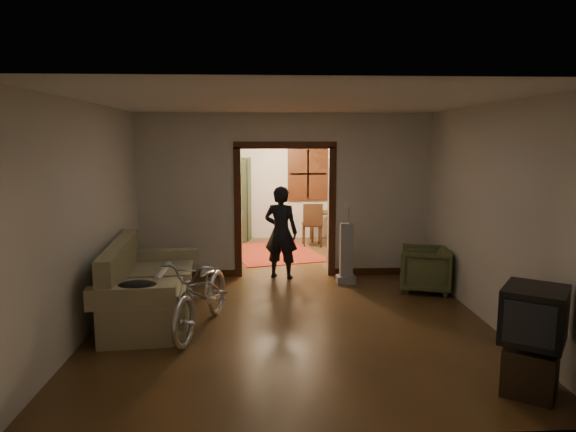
{
  "coord_description": "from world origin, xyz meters",
  "views": [
    {
      "loc": [
        -0.38,
        -8.01,
        2.34
      ],
      "look_at": [
        0.0,
        -0.3,
        1.2
      ],
      "focal_mm": 32.0,
      "sensor_mm": 36.0,
      "label": 1
    }
  ],
  "objects": [
    {
      "name": "crt_tv",
      "position": [
        2.1,
        -3.62,
        0.76
      ],
      "size": [
        0.77,
        0.78,
        0.51
      ],
      "primitive_type": "cube",
      "rotation": [
        0.0,
        0.0,
        0.94
      ],
      "color": "black",
      "rests_on": "tv_stand"
    },
    {
      "name": "tv_stand",
      "position": [
        2.1,
        -3.62,
        0.22
      ],
      "size": [
        0.65,
        0.66,
        0.44
      ],
      "primitive_type": "cube",
      "rotation": [
        0.0,
        0.0,
        0.94
      ],
      "color": "black",
      "rests_on": "floor"
    },
    {
      "name": "globe",
      "position": [
        -1.19,
        4.01,
        1.94
      ],
      "size": [
        0.3,
        0.3,
        0.3
      ],
      "primitive_type": "sphere",
      "color": "#1E5972",
      "rests_on": "locker"
    },
    {
      "name": "light_switch",
      "position": [
        1.05,
        0.68,
        1.25
      ],
      "size": [
        0.08,
        0.01,
        0.12
      ],
      "primitive_type": "cube",
      "color": "silver",
      "rests_on": "partition_wall"
    },
    {
      "name": "desk",
      "position": [
        1.17,
        3.8,
        0.34
      ],
      "size": [
        1.03,
        0.77,
        0.68
      ],
      "primitive_type": "cube",
      "rotation": [
        0.0,
        0.0,
        0.31
      ],
      "color": "black",
      "rests_on": "floor"
    },
    {
      "name": "locker",
      "position": [
        -1.19,
        4.01,
        0.97
      ],
      "size": [
        1.06,
        0.73,
        1.94
      ],
      "primitive_type": "cube",
      "rotation": [
        0.0,
        0.0,
        -0.21
      ],
      "color": "#2A3821",
      "rests_on": "floor"
    },
    {
      "name": "ceiling",
      "position": [
        0.0,
        0.0,
        2.8
      ],
      "size": [
        5.0,
        8.5,
        0.01
      ],
      "primitive_type": "cube",
      "color": "white",
      "rests_on": "floor"
    },
    {
      "name": "wall_back",
      "position": [
        0.0,
        4.25,
        1.4
      ],
      "size": [
        5.0,
        0.02,
        2.8
      ],
      "primitive_type": "cube",
      "color": "beige",
      "rests_on": "floor"
    },
    {
      "name": "sofa",
      "position": [
        -1.87,
        -1.33,
        0.51
      ],
      "size": [
        1.2,
        2.29,
        1.01
      ],
      "primitive_type": "cube",
      "rotation": [
        0.0,
        0.0,
        0.1
      ],
      "color": "#71704B",
      "rests_on": "floor"
    },
    {
      "name": "partition_wall",
      "position": [
        0.0,
        0.75,
        1.4
      ],
      "size": [
        5.0,
        0.14,
        2.8
      ],
      "primitive_type": "cube",
      "color": "beige",
      "rests_on": "floor"
    },
    {
      "name": "person",
      "position": [
        -0.08,
        0.57,
        0.79
      ],
      "size": [
        0.67,
        0.55,
        1.58
      ],
      "primitive_type": "imported",
      "rotation": [
        0.0,
        0.0,
        2.81
      ],
      "color": "black",
      "rests_on": "floor"
    },
    {
      "name": "bicycle",
      "position": [
        -1.14,
        -1.83,
        0.47
      ],
      "size": [
        1.01,
        1.89,
        0.94
      ],
      "primitive_type": "imported",
      "rotation": [
        0.0,
        0.0,
        -0.22
      ],
      "color": "silver",
      "rests_on": "floor"
    },
    {
      "name": "door_casing",
      "position": [
        0.0,
        0.75,
        1.1
      ],
      "size": [
        1.74,
        0.2,
        2.32
      ],
      "primitive_type": "cube",
      "color": "#3A1B0D",
      "rests_on": "floor"
    },
    {
      "name": "oriental_rug",
      "position": [
        -0.16,
        2.53,
        0.01
      ],
      "size": [
        2.19,
        2.56,
        0.02
      ],
      "primitive_type": "cube",
      "rotation": [
        0.0,
        0.0,
        0.27
      ],
      "color": "maroon",
      "rests_on": "floor"
    },
    {
      "name": "armchair",
      "position": [
        2.15,
        -0.31,
        0.35
      ],
      "size": [
        0.95,
        0.93,
        0.69
      ],
      "primitive_type": "imported",
      "rotation": [
        0.0,
        0.0,
        -1.87
      ],
      "color": "#4D5630",
      "rests_on": "floor"
    },
    {
      "name": "chandelier",
      "position": [
        0.0,
        2.5,
        2.35
      ],
      "size": [
        0.24,
        0.24,
        0.24
      ],
      "primitive_type": "sphere",
      "color": "#FFE0A5",
      "rests_on": "ceiling"
    },
    {
      "name": "wall_right",
      "position": [
        2.5,
        0.0,
        1.4
      ],
      "size": [
        0.02,
        8.5,
        2.8
      ],
      "primitive_type": "cube",
      "color": "beige",
      "rests_on": "floor"
    },
    {
      "name": "rolled_paper",
      "position": [
        -1.77,
        -1.03,
        0.53
      ],
      "size": [
        0.11,
        0.88,
        0.11
      ],
      "primitive_type": "cylinder",
      "rotation": [
        1.57,
        0.0,
        0.0
      ],
      "color": "beige",
      "rests_on": "sofa"
    },
    {
      "name": "jacket",
      "position": [
        -1.82,
        -2.24,
        0.68
      ],
      "size": [
        0.47,
        0.35,
        0.14
      ],
      "primitive_type": "ellipsoid",
      "color": "black",
      "rests_on": "sofa"
    },
    {
      "name": "far_window",
      "position": [
        0.7,
        4.21,
        1.55
      ],
      "size": [
        0.98,
        0.06,
        1.28
      ],
      "primitive_type": "cube",
      "color": "black",
      "rests_on": "wall_back"
    },
    {
      "name": "wall_left",
      "position": [
        -2.5,
        0.0,
        1.4
      ],
      "size": [
        0.02,
        8.5,
        2.8
      ],
      "primitive_type": "cube",
      "color": "beige",
      "rests_on": "floor"
    },
    {
      "name": "vacuum",
      "position": [
        0.98,
        0.18,
        0.5
      ],
      "size": [
        0.37,
        0.32,
        1.01
      ],
      "primitive_type": "cube",
      "rotation": [
        0.0,
        0.0,
        -0.29
      ],
      "color": "gray",
      "rests_on": "floor"
    },
    {
      "name": "floor",
      "position": [
        0.0,
        0.0,
        0.0
      ],
      "size": [
        5.0,
        8.5,
        0.01
      ],
      "primitive_type": "cube",
      "color": "#3A2512",
      "rests_on": "ground"
    },
    {
      "name": "desk_chair",
      "position": [
        0.71,
        3.25,
        0.48
      ],
      "size": [
        0.46,
        0.46,
        0.97
      ],
      "primitive_type": "cube",
      "rotation": [
        0.0,
        0.0,
        -0.07
      ],
      "color": "black",
      "rests_on": "floor"
    }
  ]
}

